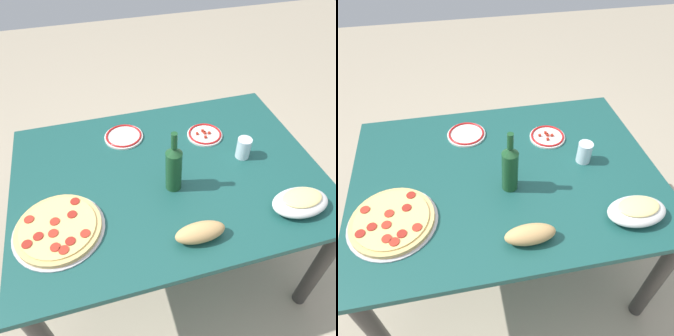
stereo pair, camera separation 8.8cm
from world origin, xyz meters
The scene contains 9 objects.
ground_plane centered at (0.00, 0.00, 0.00)m, with size 8.00×8.00×0.00m, color tan.
dining_table centered at (0.00, 0.00, 0.64)m, with size 1.39×1.02×0.75m.
pepperoni_pizza centered at (-0.49, -0.19, 0.76)m, with size 0.35×0.35×0.03m.
baked_pasta_dish centered at (0.46, -0.34, 0.79)m, with size 0.24×0.15×0.08m.
wine_bottle centered at (0.00, -0.09, 0.86)m, with size 0.07×0.07×0.30m.
water_glass centered at (0.37, 0.01, 0.80)m, with size 0.07×0.07×0.10m, color silver.
side_plate_near centered at (0.26, 0.21, 0.75)m, with size 0.18×0.18×0.02m.
side_plate_far centered at (-0.15, 0.31, 0.75)m, with size 0.20×0.20×0.02m.
bread_loaf centered at (0.02, -0.37, 0.78)m, with size 0.20×0.08×0.07m, color tan.
Camera 1 is at (-0.28, -1.00, 1.80)m, focal length 34.53 mm.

